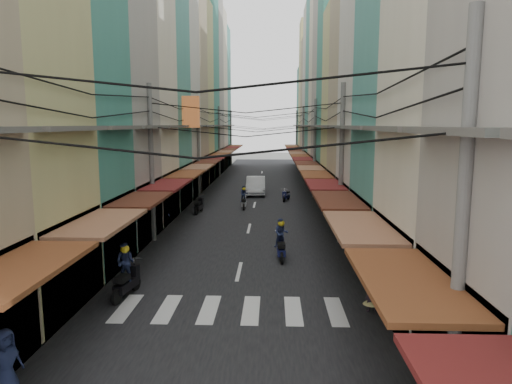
% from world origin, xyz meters
% --- Properties ---
extents(ground, '(160.00, 160.00, 0.00)m').
position_xyz_m(ground, '(0.00, 0.00, 0.00)').
color(ground, slate).
rests_on(ground, ground).
extents(road, '(10.00, 80.00, 0.02)m').
position_xyz_m(road, '(0.00, 20.00, 0.01)').
color(road, black).
rests_on(road, ground).
extents(sidewalk_left, '(3.00, 80.00, 0.06)m').
position_xyz_m(sidewalk_left, '(-6.50, 20.00, 0.03)').
color(sidewalk_left, gray).
rests_on(sidewalk_left, ground).
extents(sidewalk_right, '(3.00, 80.00, 0.06)m').
position_xyz_m(sidewalk_right, '(6.50, 20.00, 0.03)').
color(sidewalk_right, gray).
rests_on(sidewalk_right, ground).
extents(crosswalk, '(7.55, 2.40, 0.01)m').
position_xyz_m(crosswalk, '(-0.00, -6.00, 0.03)').
color(crosswalk, silver).
rests_on(crosswalk, ground).
extents(building_row_left, '(7.80, 67.67, 23.70)m').
position_xyz_m(building_row_left, '(-7.92, 16.56, 9.78)').
color(building_row_left, silver).
rests_on(building_row_left, ground).
extents(building_row_right, '(7.80, 68.98, 22.59)m').
position_xyz_m(building_row_right, '(7.92, 16.45, 9.41)').
color(building_row_right, teal).
rests_on(building_row_right, ground).
extents(utility_poles, '(10.20, 66.13, 8.20)m').
position_xyz_m(utility_poles, '(0.00, 15.01, 6.59)').
color(utility_poles, slate).
rests_on(utility_poles, ground).
extents(white_car, '(5.54, 2.29, 1.94)m').
position_xyz_m(white_car, '(-0.11, 19.50, 0.00)').
color(white_car, silver).
rests_on(white_car, ground).
extents(bicycle, '(1.90, 1.00, 1.24)m').
position_xyz_m(bicycle, '(7.37, -2.40, 0.00)').
color(bicycle, black).
rests_on(bicycle, ground).
extents(moving_scooters, '(6.74, 22.76, 1.98)m').
position_xyz_m(moving_scooters, '(-1.10, 3.63, 0.55)').
color(moving_scooters, black).
rests_on(moving_scooters, ground).
extents(parked_scooters, '(12.88, 12.29, 0.96)m').
position_xyz_m(parked_scooters, '(3.34, -3.53, 0.47)').
color(parked_scooters, black).
rests_on(parked_scooters, ground).
extents(pedestrians, '(11.90, 23.35, 2.16)m').
position_xyz_m(pedestrians, '(-4.44, 2.98, 1.03)').
color(pedestrians, black).
rests_on(pedestrians, ground).
extents(market_umbrella, '(2.23, 2.23, 2.35)m').
position_xyz_m(market_umbrella, '(6.09, -7.25, 2.07)').
color(market_umbrella, '#B2B2B7').
rests_on(market_umbrella, ground).
extents(traffic_sign, '(0.10, 0.64, 2.93)m').
position_xyz_m(traffic_sign, '(5.95, -2.86, 2.14)').
color(traffic_sign, slate).
rests_on(traffic_sign, ground).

